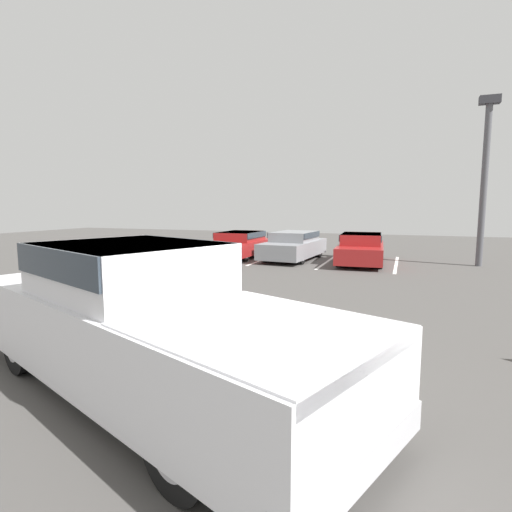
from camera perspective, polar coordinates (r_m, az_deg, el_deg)
The scene contains 11 objects.
ground_plane at distance 5.77m, azimuth -9.68°, elevation -16.49°, with size 60.00×60.00×0.00m, color #4C4947.
stall_stripe_a at distance 18.94m, azimuth -6.26°, elevation 0.07°, with size 0.12×4.99×0.01m, color white.
stall_stripe_b at distance 17.88m, azimuth 1.59°, elevation -0.30°, with size 0.12×4.99×0.01m, color white.
stall_stripe_c at distance 17.20m, azimuth 10.24°, elevation -0.71°, with size 0.12×4.99×0.01m, color white.
stall_stripe_d at distance 16.93m, azimuth 19.39°, elevation -1.12°, with size 0.12×4.99×0.01m, color white.
pickup_truck at distance 5.15m, azimuth -15.47°, elevation -8.85°, with size 6.31×4.05×1.85m.
parked_sedan_a at distance 18.32m, azimuth -2.31°, elevation 1.80°, with size 1.87×4.47×1.15m.
parked_sedan_b at distance 17.47m, azimuth 5.43°, elevation 1.61°, with size 2.10×4.44×1.21m.
parked_sedan_c at distance 16.76m, azimuth 14.76°, elevation 1.17°, with size 1.96×4.42×1.21m.
light_post at distance 17.68m, azimuth 29.89°, elevation 10.39°, with size 0.70×0.36×6.38m.
wheel_stop_curb at distance 21.07m, azimuth 2.56°, elevation 1.00°, with size 1.75×0.20×0.14m, color #B7B2A8.
Camera 1 is at (2.70, -4.56, 2.30)m, focal length 28.00 mm.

